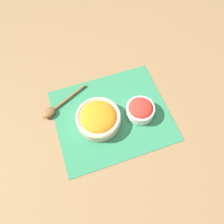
{
  "coord_description": "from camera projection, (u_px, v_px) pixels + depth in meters",
  "views": [
    {
      "loc": [
        0.15,
        0.43,
        0.91
      ],
      "look_at": [
        0.0,
        0.0,
        0.03
      ],
      "focal_mm": 35.0,
      "sensor_mm": 36.0,
      "label": 1
    }
  ],
  "objects": [
    {
      "name": "wooden_spoon",
      "position": [
        54.0,
        109.0,
        1.01
      ],
      "size": [
        0.24,
        0.14,
        0.03
      ],
      "color": "brown",
      "rests_on": "placemat"
    },
    {
      "name": "tomato_bowl",
      "position": [
        141.0,
        109.0,
        0.99
      ],
      "size": [
        0.13,
        0.13,
        0.07
      ],
      "color": "white",
      "rests_on": "placemat"
    },
    {
      "name": "placemat",
      "position": [
        112.0,
        115.0,
        1.01
      ],
      "size": [
        0.52,
        0.44,
        0.0
      ],
      "color": "#2D7A51",
      "rests_on": "ground_plane"
    },
    {
      "name": "ground_plane",
      "position": [
        112.0,
        115.0,
        1.02
      ],
      "size": [
        3.0,
        3.0,
        0.0
      ],
      "primitive_type": "plane",
      "color": "olive"
    },
    {
      "name": "carrot_bowl",
      "position": [
        99.0,
        118.0,
        0.96
      ],
      "size": [
        0.2,
        0.2,
        0.08
      ],
      "color": "beige",
      "rests_on": "placemat"
    }
  ]
}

